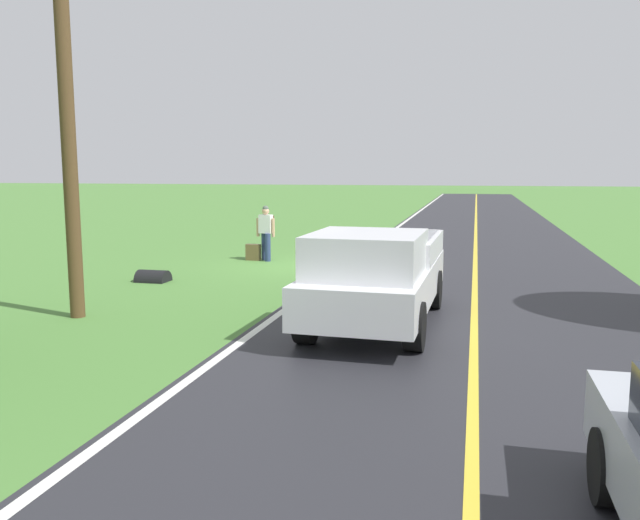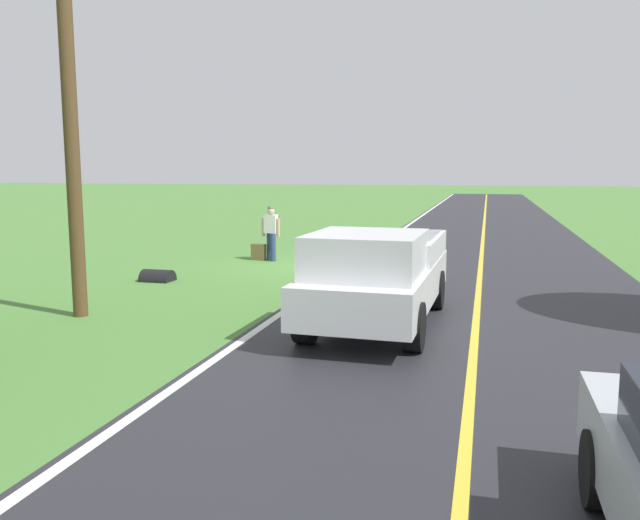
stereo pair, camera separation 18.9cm
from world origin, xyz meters
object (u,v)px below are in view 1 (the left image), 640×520
object	(u,v)px
hitchhiker_walking	(266,230)
suitcase_carried	(253,252)
utility_pole_roadside	(67,111)
pickup_truck_passing	(375,275)

from	to	relation	value
hitchhiker_walking	suitcase_carried	distance (m)	0.84
suitcase_carried	utility_pole_roadside	bearing A→B (deg)	-0.37
suitcase_carried	utility_pole_roadside	size ratio (longest dim) A/B	0.07
pickup_truck_passing	utility_pole_roadside	distance (m)	6.56
utility_pole_roadside	hitchhiker_walking	bearing A→B (deg)	-97.59
hitchhiker_walking	suitcase_carried	size ratio (longest dim) A/B	3.38
suitcase_carried	utility_pole_roadside	distance (m)	9.14
pickup_truck_passing	utility_pole_roadside	xyz separation A→B (m)	(5.80, 0.61, 3.00)
hitchhiker_walking	suitcase_carried	bearing A→B (deg)	6.49
hitchhiker_walking	pickup_truck_passing	bearing A→B (deg)	121.10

